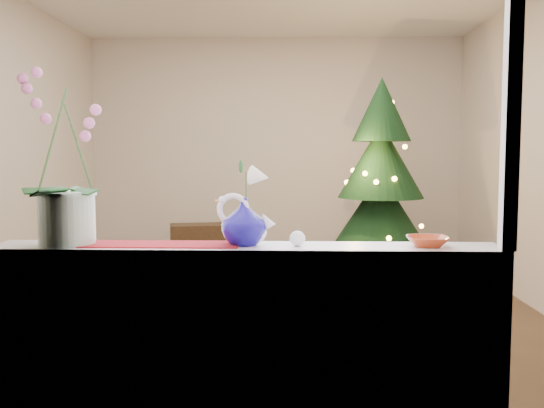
% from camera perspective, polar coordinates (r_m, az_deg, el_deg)
% --- Properties ---
extents(ground, '(5.00, 5.00, 0.00)m').
position_cam_1_polar(ground, '(5.13, -0.42, -9.99)').
color(ground, '#332315').
rests_on(ground, ground).
extents(wall_back, '(4.50, 0.10, 2.70)m').
position_cam_1_polar(wall_back, '(7.46, 0.32, 5.16)').
color(wall_back, beige).
rests_on(wall_back, ground).
extents(wall_front, '(4.50, 0.10, 2.70)m').
position_cam_1_polar(wall_front, '(2.46, -2.71, 5.54)').
color(wall_front, beige).
rests_on(wall_front, ground).
extents(window_apron, '(2.20, 0.08, 0.88)m').
position_cam_1_polar(window_apron, '(2.66, -2.56, -14.50)').
color(window_apron, white).
rests_on(window_apron, ground).
extents(windowsill, '(2.20, 0.26, 0.04)m').
position_cam_1_polar(windowsill, '(2.63, -2.45, -4.34)').
color(windowsill, white).
rests_on(windowsill, window_apron).
extents(window_frame, '(2.22, 0.06, 1.60)m').
position_cam_1_polar(window_frame, '(2.52, -2.69, 13.51)').
color(window_frame, white).
rests_on(window_frame, windowsill).
extents(runner, '(0.70, 0.20, 0.01)m').
position_cam_1_polar(runner, '(2.68, -10.60, -3.75)').
color(runner, maroon).
rests_on(runner, windowsill).
extents(orchid_pot, '(0.27, 0.27, 0.77)m').
position_cam_1_polar(orchid_pot, '(2.76, -18.91, 4.23)').
color(orchid_pot, silver).
rests_on(orchid_pot, windowsill).
extents(swan, '(0.26, 0.14, 0.21)m').
position_cam_1_polar(swan, '(2.62, -2.53, -1.59)').
color(swan, silver).
rests_on(swan, windowsill).
extents(blue_vase, '(0.23, 0.23, 0.24)m').
position_cam_1_polar(blue_vase, '(2.62, -2.65, -1.33)').
color(blue_vase, '#0B055E').
rests_on(blue_vase, windowsill).
extents(lily, '(0.13, 0.07, 0.18)m').
position_cam_1_polar(lily, '(2.61, -2.67, 3.19)').
color(lily, silver).
rests_on(lily, blue_vase).
extents(paperweight, '(0.08, 0.08, 0.07)m').
position_cam_1_polar(paperweight, '(2.60, 2.41, -3.27)').
color(paperweight, silver).
rests_on(paperweight, windowsill).
extents(amber_dish, '(0.16, 0.16, 0.04)m').
position_cam_1_polar(amber_dish, '(2.68, 14.43, -3.49)').
color(amber_dish, '#A3381A').
rests_on(amber_dish, windowsill).
extents(xmas_tree, '(1.32, 1.32, 2.06)m').
position_cam_1_polar(xmas_tree, '(6.14, 10.18, 2.11)').
color(xmas_tree, black).
rests_on(xmas_tree, ground).
extents(side_table, '(0.75, 0.48, 0.52)m').
position_cam_1_polar(side_table, '(6.84, -6.63, -4.05)').
color(side_table, black).
rests_on(side_table, ground).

